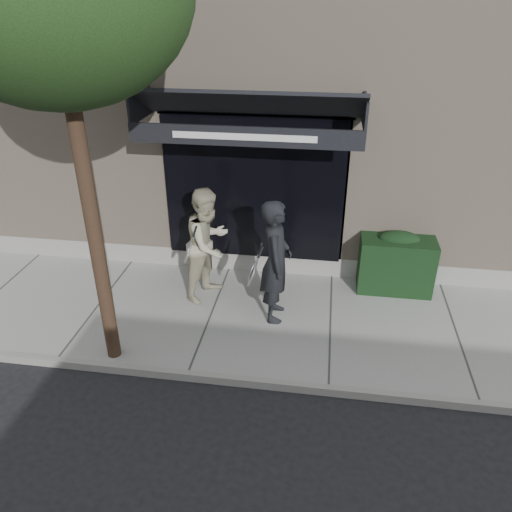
# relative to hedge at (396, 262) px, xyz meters

# --- Properties ---
(ground) EXTENTS (80.00, 80.00, 0.00)m
(ground) POSITION_rel_hedge_xyz_m (-1.10, -1.25, -0.66)
(ground) COLOR black
(ground) RESTS_ON ground
(sidewalk) EXTENTS (20.00, 3.00, 0.12)m
(sidewalk) POSITION_rel_hedge_xyz_m (-1.10, -1.25, -0.60)
(sidewalk) COLOR gray
(sidewalk) RESTS_ON ground
(curb) EXTENTS (20.00, 0.10, 0.14)m
(curb) POSITION_rel_hedge_xyz_m (-1.10, -2.80, -0.59)
(curb) COLOR gray
(curb) RESTS_ON ground
(building_facade) EXTENTS (14.30, 8.04, 5.64)m
(building_facade) POSITION_rel_hedge_xyz_m (-1.11, 3.71, 2.08)
(building_facade) COLOR tan
(building_facade) RESTS_ON ground
(hedge) EXTENTS (1.30, 0.70, 1.14)m
(hedge) POSITION_rel_hedge_xyz_m (0.00, 0.00, 0.00)
(hedge) COLOR black
(hedge) RESTS_ON sidewalk
(pedestrian_front) EXTENTS (0.70, 0.94, 2.06)m
(pedestrian_front) POSITION_rel_hedge_xyz_m (-2.03, -1.19, 0.49)
(pedestrian_front) COLOR black
(pedestrian_front) RESTS_ON sidewalk
(pedestrian_back) EXTENTS (1.10, 1.20, 2.00)m
(pedestrian_back) POSITION_rel_hedge_xyz_m (-3.25, -0.69, 0.46)
(pedestrian_back) COLOR #BCB496
(pedestrian_back) RESTS_ON sidewalk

